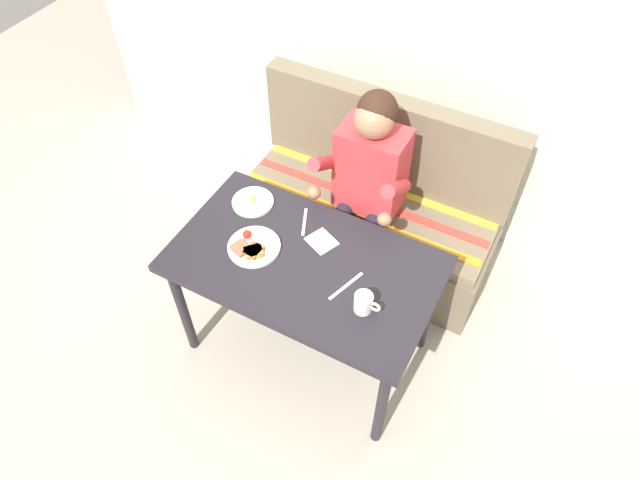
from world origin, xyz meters
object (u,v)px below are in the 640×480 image
object	(u,v)px
table	(305,272)
plate_eggs	(253,202)
napkin	(322,241)
coffee_mug	(364,302)
couch	(370,212)
knife	(346,286)
person	(365,180)
fork	(304,222)
plate_breakfast	(253,247)

from	to	relation	value
table	plate_eggs	bearing A→B (deg)	153.40
napkin	plate_eggs	bearing A→B (deg)	171.57
plate_eggs	napkin	size ratio (longest dim) A/B	1.60
plate_eggs	coffee_mug	bearing A→B (deg)	-22.41
table	napkin	xyz separation A→B (m)	(0.02, 0.14, 0.09)
couch	knife	xyz separation A→B (m)	(0.23, -0.80, 0.40)
plate_eggs	knife	xyz separation A→B (m)	(0.62, -0.23, -0.01)
couch	knife	distance (m)	0.92
couch	person	size ratio (longest dim) A/B	1.19
person	fork	xyz separation A→B (m)	(-0.14, -0.38, -0.01)
person	plate_eggs	bearing A→B (deg)	-136.93
knife	plate_eggs	bearing A→B (deg)	178.00
person	plate_breakfast	world-z (taller)	person
table	coffee_mug	bearing A→B (deg)	-17.21
couch	coffee_mug	bearing A→B (deg)	-68.64
person	plate_eggs	world-z (taller)	person
table	fork	bearing A→B (deg)	118.75
table	fork	size ratio (longest dim) A/B	7.06
table	knife	world-z (taller)	knife
knife	person	bearing A→B (deg)	126.58
plate_eggs	plate_breakfast	bearing A→B (deg)	-57.55
couch	fork	size ratio (longest dim) A/B	8.47
plate_eggs	coffee_mug	distance (m)	0.80
plate_eggs	napkin	xyz separation A→B (m)	(0.41, -0.06, -0.01)
couch	plate_eggs	distance (m)	0.80
plate_eggs	knife	distance (m)	0.66
plate_breakfast	couch	bearing A→B (deg)	73.64
coffee_mug	knife	size ratio (longest dim) A/B	0.59
couch	table	bearing A→B (deg)	-90.00
coffee_mug	fork	xyz separation A→B (m)	(-0.45, 0.31, -0.05)
fork	coffee_mug	bearing A→B (deg)	-58.12
table	plate_breakfast	world-z (taller)	plate_breakfast
plate_breakfast	napkin	xyz separation A→B (m)	(0.25, 0.19, -0.01)
plate_eggs	fork	world-z (taller)	plate_eggs
coffee_mug	fork	size ratio (longest dim) A/B	0.69
table	fork	world-z (taller)	fork
couch	person	xyz separation A→B (m)	(0.02, -0.17, 0.41)
napkin	couch	bearing A→B (deg)	91.41
fork	knife	bearing A→B (deg)	-59.13
person	napkin	xyz separation A→B (m)	(-0.01, -0.45, -0.01)
person	coffee_mug	size ratio (longest dim) A/B	10.27
coffee_mug	napkin	size ratio (longest dim) A/B	0.93
plate_breakfast	table	bearing A→B (deg)	11.54
table	couch	bearing A→B (deg)	90.00
plate_breakfast	coffee_mug	distance (m)	0.58
couch	plate_eggs	size ratio (longest dim) A/B	7.08
napkin	knife	size ratio (longest dim) A/B	0.64
couch	napkin	bearing A→B (deg)	-88.59
knife	fork	bearing A→B (deg)	163.14
plate_eggs	napkin	world-z (taller)	plate_eggs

